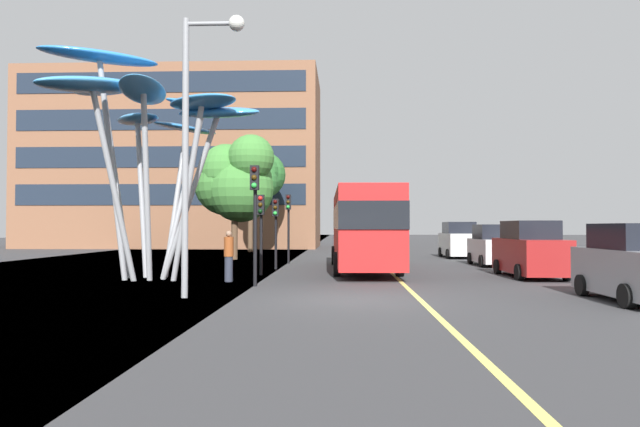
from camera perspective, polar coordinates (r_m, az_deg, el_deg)
The scene contains 16 objects.
ground at distance 15.34m, azimuth 0.93°, elevation -8.85°, with size 120.00×240.00×0.10m.
red_bus at distance 25.40m, azimuth 4.36°, elevation -1.14°, with size 2.97×11.53×3.74m.
leaf_sculpture at distance 22.15m, azimuth -16.78°, elevation 9.87°, with size 8.30×8.56×8.39m.
traffic_light_kerb_near at distance 18.62m, azimuth -6.60°, elevation 1.44°, with size 0.28×0.42×3.96m.
traffic_light_kerb_far at distance 22.83m, azimuth -5.99°, elevation -0.33°, with size 0.28×0.42×3.23m.
traffic_light_island_mid at distance 25.90m, azimuth -4.50°, elevation -0.46°, with size 0.28×0.42×3.23m.
traffic_light_opposite at distance 29.90m, azimuth -3.21°, elevation -0.00°, with size 0.28×0.42×3.65m.
car_parked_near at distance 16.93m, azimuth 29.45°, elevation -4.53°, with size 2.06×4.04×2.04m.
car_parked_mid at distance 23.41m, azimuth 20.40°, elevation -3.52°, with size 1.91×4.58×2.18m.
car_parked_far at distance 29.62m, azimuth 17.06°, elevation -3.19°, with size 1.93×3.95×2.06m.
car_side_street at distance 36.63m, azimuth 13.83°, elevation -2.70°, with size 2.04×4.26×2.25m.
street_lamp at distance 16.19m, azimuth -12.11°, elevation 9.44°, with size 1.73×0.44×7.82m.
tree_pavement_near at distance 34.60m, azimuth -8.47°, elevation 3.31°, with size 5.02×4.65×7.38m.
tree_pavement_far at distance 44.56m, azimuth -6.30°, elevation 3.65°, with size 4.74×5.14×7.92m.
pedestrian at distance 20.37m, azimuth -9.19°, elevation -4.25°, with size 0.34×0.34×1.81m.
backdrop_building at distance 55.98m, azimuth -14.22°, elevation 5.07°, with size 27.05×10.53×16.30m.
Camera 1 is at (-0.35, -15.21, 1.96)m, focal length 31.72 mm.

